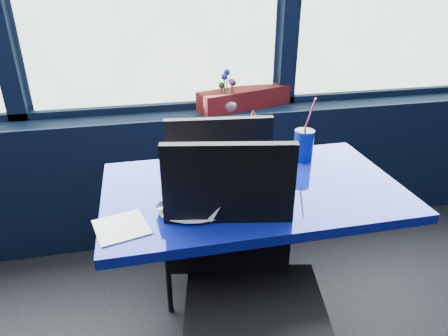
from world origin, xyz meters
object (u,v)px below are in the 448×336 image
food_basket (198,201)px  flower_vase (228,100)px  ketchup_bottle (252,137)px  chair_near_front (244,278)px  soda_cup (304,144)px  chair_near_back (211,197)px  planter_box (244,98)px  near_table (251,224)px

food_basket → flower_vase: bearing=78.5°
food_basket → ketchup_bottle: size_ratio=1.11×
chair_near_front → ketchup_bottle: (0.20, 0.62, 0.26)m
ketchup_bottle → soda_cup: 0.24m
ketchup_bottle → food_basket: bearing=-129.2°
chair_near_back → food_basket: (-0.11, -0.35, 0.20)m
planter_box → soda_cup: soda_cup is taller
chair_near_back → flower_vase: bearing=-103.5°
near_table → ketchup_bottle: ketchup_bottle is taller
chair_near_back → ketchup_bottle: size_ratio=4.21×
chair_near_back → soda_cup: soda_cup is taller
food_basket → ketchup_bottle: 0.51m
chair_near_front → planter_box: size_ratio=1.80×
near_table → chair_near_back: size_ratio=1.18×
planter_box → flower_vase: size_ratio=2.35×
chair_near_front → flower_vase: flower_vase is taller
near_table → flower_vase: (0.08, 0.82, 0.31)m
chair_near_front → soda_cup: (0.43, 0.56, 0.23)m
chair_near_front → soda_cup: size_ratio=3.43×
near_table → chair_near_front: size_ratio=1.15×
near_table → flower_vase: bearing=84.3°
near_table → soda_cup: soda_cup is taller
near_table → flower_vase: size_ratio=4.85×
chair_near_front → planter_box: chair_near_front is taller
near_table → soda_cup: (0.30, 0.20, 0.26)m
chair_near_front → ketchup_bottle: chair_near_front is taller
chair_near_front → flower_vase: (0.21, 1.17, 0.28)m
ketchup_bottle → flower_vase: bearing=88.9°
planter_box → soda_cup: (0.10, -0.68, -0.03)m
soda_cup → food_basket: bearing=-149.0°
soda_cup → chair_near_back: bearing=176.6°
chair_near_front → food_basket: size_ratio=3.89×
ketchup_bottle → chair_near_front: bearing=-107.7°
chair_near_back → ketchup_bottle: 0.34m
near_table → planter_box: 0.96m
ketchup_bottle → chair_near_back: bearing=-170.3°
chair_near_back → soda_cup: 0.50m
planter_box → flower_vase: bearing=-167.4°
food_basket → soda_cup: soda_cup is taller
near_table → chair_near_back: bearing=120.2°
near_table → chair_near_front: chair_near_front is taller
near_table → chair_near_back: 0.27m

